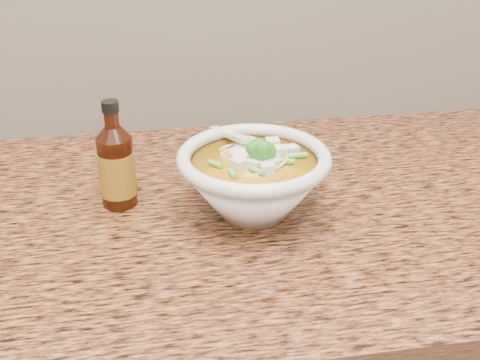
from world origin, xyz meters
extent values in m
cube|color=#925B35|center=(0.00, 1.68, 0.88)|extent=(4.00, 0.68, 0.04)
cylinder|color=white|center=(0.07, 1.64, 0.90)|extent=(0.09, 0.09, 0.01)
torus|color=white|center=(0.07, 1.64, 0.99)|extent=(0.22, 0.22, 0.02)
torus|color=beige|center=(0.05, 1.63, 0.98)|extent=(0.11, 0.11, 0.00)
torus|color=beige|center=(0.07, 1.66, 0.98)|extent=(0.10, 0.10, 0.00)
torus|color=beige|center=(0.06, 1.65, 0.98)|extent=(0.14, 0.14, 0.00)
torus|color=beige|center=(0.05, 1.64, 0.98)|extent=(0.13, 0.13, 0.00)
torus|color=beige|center=(0.06, 1.63, 0.98)|extent=(0.07, 0.07, 0.00)
torus|color=beige|center=(0.09, 1.63, 0.97)|extent=(0.16, 0.16, 0.00)
cube|color=silver|center=(0.09, 1.64, 0.99)|extent=(0.02, 0.02, 0.02)
cube|color=silver|center=(0.02, 1.67, 0.99)|extent=(0.02, 0.02, 0.02)
cube|color=silver|center=(0.09, 1.65, 0.99)|extent=(0.02, 0.02, 0.02)
cube|color=silver|center=(0.06, 1.60, 0.99)|extent=(0.02, 0.02, 0.02)
cube|color=silver|center=(0.13, 1.63, 0.99)|extent=(0.03, 0.03, 0.02)
cube|color=silver|center=(0.09, 1.62, 0.99)|extent=(0.02, 0.02, 0.02)
cube|color=silver|center=(0.06, 1.66, 0.99)|extent=(0.02, 0.02, 0.02)
cube|color=silver|center=(0.02, 1.68, 0.99)|extent=(0.03, 0.03, 0.02)
cube|color=silver|center=(0.01, 1.62, 0.99)|extent=(0.02, 0.02, 0.02)
ellipsoid|color=#196014|center=(0.07, 1.63, 1.00)|extent=(0.04, 0.04, 0.04)
cylinder|color=#63BF49|center=(0.03, 1.63, 0.99)|extent=(0.02, 0.02, 0.01)
cylinder|color=#63BF49|center=(0.12, 1.62, 0.99)|extent=(0.02, 0.02, 0.01)
cylinder|color=#63BF49|center=(0.04, 1.66, 0.99)|extent=(0.02, 0.01, 0.01)
cylinder|color=#63BF49|center=(0.04, 1.65, 0.99)|extent=(0.02, 0.02, 0.01)
cylinder|color=#63BF49|center=(0.10, 1.68, 0.99)|extent=(0.02, 0.02, 0.01)
cylinder|color=#63BF49|center=(0.11, 1.65, 0.99)|extent=(0.02, 0.02, 0.01)
ellipsoid|color=white|center=(0.06, 1.66, 0.99)|extent=(0.05, 0.05, 0.02)
cube|color=white|center=(0.04, 1.72, 1.00)|extent=(0.05, 0.12, 0.03)
cylinder|color=#401608|center=(-0.13, 1.70, 0.95)|extent=(0.07, 0.07, 0.11)
cylinder|color=#401608|center=(-0.13, 1.70, 1.04)|extent=(0.03, 0.03, 0.02)
cylinder|color=black|center=(-0.13, 1.70, 1.06)|extent=(0.03, 0.03, 0.02)
cylinder|color=red|center=(-0.13, 1.70, 0.95)|extent=(0.07, 0.07, 0.07)
camera|label=1|loc=(-0.08, 0.89, 1.36)|focal=45.00mm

